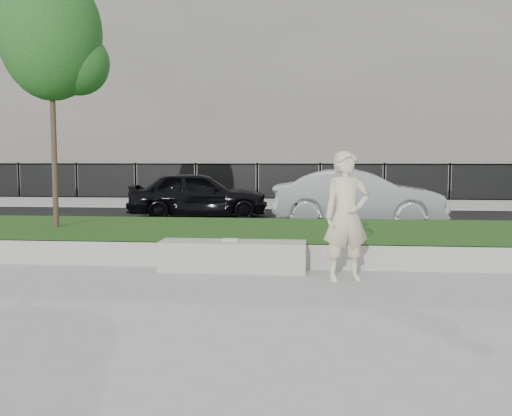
# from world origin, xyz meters

# --- Properties ---
(ground) EXTENTS (90.00, 90.00, 0.00)m
(ground) POSITION_xyz_m (0.00, 0.00, 0.00)
(ground) COLOR gray
(ground) RESTS_ON ground
(grass_bank) EXTENTS (34.00, 4.00, 0.40)m
(grass_bank) POSITION_xyz_m (0.00, 3.00, 0.20)
(grass_bank) COLOR black
(grass_bank) RESTS_ON ground
(grass_kerb) EXTENTS (34.00, 0.08, 0.40)m
(grass_kerb) POSITION_xyz_m (0.00, 1.04, 0.20)
(grass_kerb) COLOR gray
(grass_kerb) RESTS_ON ground
(street) EXTENTS (34.00, 7.00, 0.04)m
(street) POSITION_xyz_m (0.00, 8.50, 0.02)
(street) COLOR black
(street) RESTS_ON ground
(far_pavement) EXTENTS (34.00, 3.00, 0.12)m
(far_pavement) POSITION_xyz_m (0.00, 13.00, 0.06)
(far_pavement) COLOR gray
(far_pavement) RESTS_ON ground
(iron_fence) EXTENTS (32.00, 0.30, 1.50)m
(iron_fence) POSITION_xyz_m (0.00, 12.00, 0.54)
(iron_fence) COLOR slate
(iron_fence) RESTS_ON far_pavement
(building_facade) EXTENTS (34.00, 10.00, 10.00)m
(building_facade) POSITION_xyz_m (0.00, 20.00, 5.00)
(building_facade) COLOR #656258
(building_facade) RESTS_ON ground
(stone_bench) EXTENTS (2.29, 0.57, 0.47)m
(stone_bench) POSITION_xyz_m (0.07, 0.80, 0.23)
(stone_bench) COLOR gray
(stone_bench) RESTS_ON ground
(man) EXTENTS (0.78, 0.63, 1.87)m
(man) POSITION_xyz_m (1.80, 0.25, 0.94)
(man) COLOR beige
(man) RESTS_ON ground
(book) EXTENTS (0.25, 0.18, 0.03)m
(book) POSITION_xyz_m (0.02, 0.86, 0.48)
(book) COLOR beige
(book) RESTS_ON stone_bench
(young_tree) EXTENTS (2.07, 1.98, 5.07)m
(young_tree) POSITION_xyz_m (-3.72, 2.96, 4.09)
(young_tree) COLOR #38281C
(young_tree) RESTS_ON grass_bank
(car_dark) EXTENTS (4.24, 2.28, 1.37)m
(car_dark) POSITION_xyz_m (-1.98, 8.33, 0.73)
(car_dark) COLOR black
(car_dark) RESTS_ON street
(car_silver) EXTENTS (4.45, 1.71, 1.45)m
(car_silver) POSITION_xyz_m (2.52, 7.03, 0.76)
(car_silver) COLOR #97999F
(car_silver) RESTS_ON street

